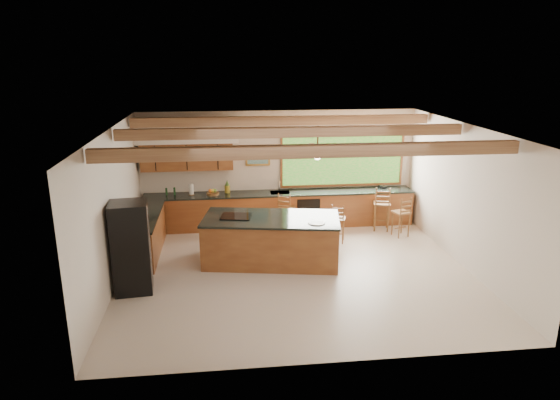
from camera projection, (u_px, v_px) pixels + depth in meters
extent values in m
plane|color=beige|center=(296.00, 271.00, 10.46)|extent=(7.20, 7.20, 0.00)
cube|color=beige|center=(279.00, 168.00, 13.13)|extent=(7.20, 0.04, 3.00)
cube|color=beige|center=(331.00, 269.00, 6.94)|extent=(7.20, 0.04, 3.00)
cube|color=beige|center=(113.00, 209.00, 9.64)|extent=(0.04, 6.50, 3.00)
cube|color=beige|center=(467.00, 197.00, 10.43)|extent=(0.04, 6.50, 3.00)
cube|color=#A27551|center=(297.00, 129.00, 9.61)|extent=(7.20, 6.50, 0.04)
cube|color=#A27C51|center=(312.00, 151.00, 8.13)|extent=(7.10, 0.15, 0.22)
cube|color=#A27C51|center=(294.00, 132.00, 10.13)|extent=(7.10, 0.15, 0.22)
cube|color=#A27C51|center=(283.00, 121.00, 11.84)|extent=(7.10, 0.15, 0.22)
cube|color=brown|center=(187.00, 156.00, 12.58)|extent=(2.30, 0.35, 0.70)
cube|color=silver|center=(186.00, 133.00, 12.34)|extent=(2.60, 0.50, 0.48)
cylinder|color=#FFEABF|center=(157.00, 143.00, 12.33)|extent=(0.10, 0.10, 0.01)
cylinder|color=#FFEABF|center=(214.00, 142.00, 12.49)|extent=(0.10, 0.10, 0.01)
cube|color=#6BA23A|center=(342.00, 160.00, 13.24)|extent=(3.20, 0.04, 1.30)
cube|color=#B07F35|center=(258.00, 155.00, 12.95)|extent=(0.64, 0.03, 0.54)
cube|color=#3D6E56|center=(258.00, 156.00, 12.93)|extent=(0.54, 0.01, 0.44)
cube|color=brown|center=(280.00, 210.00, 13.11)|extent=(7.00, 0.65, 0.88)
cube|color=black|center=(280.00, 193.00, 12.98)|extent=(7.04, 0.69, 0.04)
cube|color=brown|center=(145.00, 236.00, 11.26)|extent=(0.65, 2.35, 0.88)
cube|color=black|center=(143.00, 216.00, 11.13)|extent=(0.69, 2.39, 0.04)
cube|color=black|center=(308.00, 214.00, 12.88)|extent=(0.60, 0.02, 0.78)
cube|color=silver|center=(280.00, 193.00, 12.98)|extent=(0.50, 0.38, 0.03)
cylinder|color=silver|center=(279.00, 185.00, 13.12)|extent=(0.03, 0.03, 0.30)
cylinder|color=silver|center=(280.00, 181.00, 12.99)|extent=(0.03, 0.20, 0.03)
cylinder|color=silver|center=(191.00, 189.00, 12.71)|extent=(0.12, 0.12, 0.29)
cylinder|color=#183E1A|center=(166.00, 192.00, 12.71)|extent=(0.05, 0.05, 0.18)
cylinder|color=#183E1A|center=(175.00, 191.00, 12.73)|extent=(0.05, 0.05, 0.19)
cube|color=black|center=(383.00, 187.00, 13.36)|extent=(0.22, 0.20, 0.08)
cube|color=brown|center=(271.00, 240.00, 10.84)|extent=(3.05, 1.80, 0.97)
cube|color=black|center=(271.00, 218.00, 10.70)|extent=(3.10, 1.85, 0.04)
cube|color=black|center=(236.00, 216.00, 10.73)|extent=(0.72, 0.61, 0.02)
cylinder|color=silver|center=(317.00, 223.00, 10.33)|extent=(0.35, 0.35, 0.02)
cube|color=black|center=(131.00, 247.00, 9.39)|extent=(0.75, 0.74, 1.76)
cube|color=silver|center=(150.00, 247.00, 9.43)|extent=(0.02, 0.05, 1.62)
cube|color=brown|center=(286.00, 208.00, 12.62)|extent=(0.50, 0.50, 0.04)
cylinder|color=brown|center=(281.00, 222.00, 12.56)|extent=(0.04, 0.04, 0.62)
cylinder|color=brown|center=(293.00, 222.00, 12.59)|extent=(0.04, 0.04, 0.62)
cylinder|color=brown|center=(280.00, 218.00, 12.84)|extent=(0.04, 0.04, 0.62)
cylinder|color=brown|center=(291.00, 218.00, 12.88)|extent=(0.04, 0.04, 0.62)
cube|color=brown|center=(338.00, 219.00, 11.95)|extent=(0.44, 0.44, 0.04)
cylinder|color=brown|center=(333.00, 233.00, 11.89)|extent=(0.03, 0.03, 0.57)
cylinder|color=brown|center=(344.00, 232.00, 11.92)|extent=(0.03, 0.03, 0.57)
cylinder|color=brown|center=(331.00, 229.00, 12.16)|extent=(0.03, 0.03, 0.57)
cylinder|color=brown|center=(342.00, 228.00, 12.19)|extent=(0.03, 0.03, 0.57)
cube|color=brown|center=(401.00, 212.00, 12.33)|extent=(0.46, 0.46, 0.04)
cylinder|color=brown|center=(397.00, 227.00, 12.27)|extent=(0.03, 0.03, 0.60)
cylinder|color=brown|center=(408.00, 226.00, 12.30)|extent=(0.03, 0.03, 0.60)
cylinder|color=brown|center=(393.00, 223.00, 12.55)|extent=(0.03, 0.03, 0.60)
cylinder|color=brown|center=(404.00, 222.00, 12.58)|extent=(0.03, 0.03, 0.60)
cube|color=brown|center=(382.00, 203.00, 12.76)|extent=(0.51, 0.51, 0.04)
cylinder|color=brown|center=(377.00, 219.00, 12.69)|extent=(0.04, 0.04, 0.68)
cylinder|color=brown|center=(389.00, 219.00, 12.73)|extent=(0.04, 0.04, 0.68)
cylinder|color=brown|center=(373.00, 215.00, 13.00)|extent=(0.04, 0.04, 0.68)
cylinder|color=brown|center=(385.00, 215.00, 13.04)|extent=(0.04, 0.04, 0.68)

